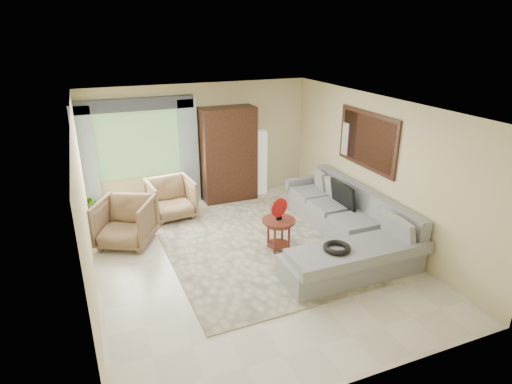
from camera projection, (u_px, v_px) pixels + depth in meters
name	position (u px, v px, depth m)	size (l,w,h in m)	color
ground	(250.00, 258.00, 7.36)	(6.00, 6.00, 0.00)	silver
area_rug	(253.00, 246.00, 7.73)	(3.00, 4.00, 0.02)	beige
sectional_sofa	(345.00, 230.00, 7.73)	(2.30, 3.46, 0.90)	gray
tv_screen	(343.00, 195.00, 8.14)	(0.06, 0.74, 0.48)	black
garden_hose	(337.00, 248.00, 6.56)	(0.43, 0.43, 0.09)	black
coffee_table	(279.00, 234.00, 7.51)	(0.59, 0.59, 0.59)	#502315
red_disc	(279.00, 208.00, 7.32)	(0.34, 0.34, 0.03)	#AC1311
armchair_left	(125.00, 222.00, 7.68)	(0.92, 0.94, 0.86)	#826547
armchair_right	(171.00, 198.00, 8.79)	(0.87, 0.90, 0.81)	#987B53
potted_plant	(93.00, 208.00, 8.62)	(0.54, 0.47, 0.60)	#999999
armoire	(228.00, 154.00, 9.51)	(1.20, 0.55, 2.10)	black
floor_lamp	(260.00, 162.00, 9.96)	(0.24, 0.24, 1.50)	silver
window	(138.00, 145.00, 8.94)	(1.80, 0.04, 1.40)	#669E59
curtain_left	(87.00, 163.00, 8.58)	(0.40, 0.08, 2.30)	#9EB7CC
curtain_right	(189.00, 152.00, 9.32)	(0.40, 0.08, 2.30)	#9EB7CC
valance	(134.00, 104.00, 8.57)	(2.40, 0.12, 0.26)	#1E232D
wall_mirror	(367.00, 140.00, 7.89)	(0.05, 1.70, 1.05)	black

